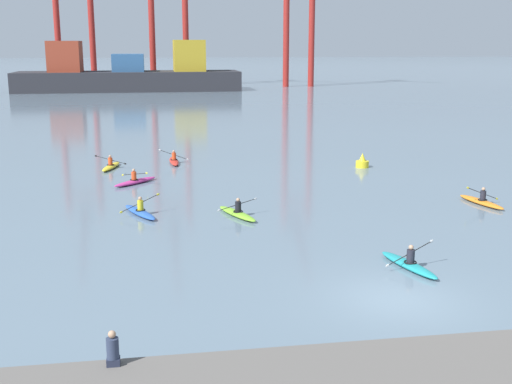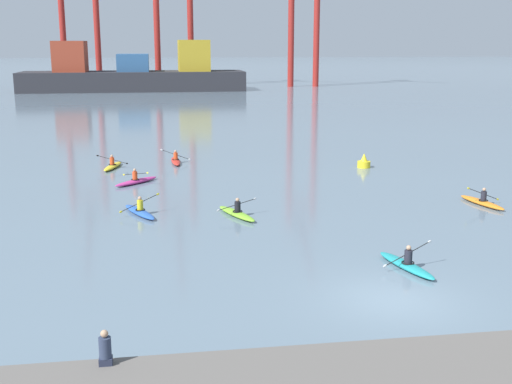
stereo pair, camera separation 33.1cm
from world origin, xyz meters
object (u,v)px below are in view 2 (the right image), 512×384
object	(u,v)px
kayak_blue	(140,211)
kayak_lime	(237,213)
container_barge	(134,74)
kayak_yellow	(113,166)
channel_buoy	(364,162)
kayak_teal	(406,264)
kayak_red	(176,161)
kayak_magenta	(136,181)
seated_onlooker	(105,349)
kayak_orange	(482,202)

from	to	relation	value
kayak_blue	kayak_lime	distance (m)	4.89
container_barge	kayak_yellow	xyz separation A→B (m)	(0.79, -76.87, -2.77)
channel_buoy	kayak_teal	world-z (taller)	kayak_teal
container_barge	kayak_red	size ratio (longest dim) A/B	11.72
kayak_blue	kayak_magenta	bearing A→B (deg)	92.82
kayak_red	seated_onlooker	bearing A→B (deg)	-94.82
kayak_magenta	kayak_red	world-z (taller)	kayak_red
channel_buoy	kayak_yellow	size ratio (longest dim) A/B	0.29
channel_buoy	kayak_lime	bearing A→B (deg)	-131.64
kayak_magenta	seated_onlooker	distance (m)	24.75
kayak_blue	channel_buoy	bearing A→B (deg)	34.89
container_barge	kayak_lime	bearing A→B (deg)	-85.17
kayak_yellow	kayak_red	world-z (taller)	kayak_red
kayak_yellow	seated_onlooker	distance (m)	30.17
channel_buoy	seated_onlooker	xyz separation A→B (m)	(-15.48, -27.69, 0.80)
kayak_blue	seated_onlooker	world-z (taller)	seated_onlooker
kayak_magenta	kayak_orange	bearing A→B (deg)	-24.30
kayak_blue	kayak_teal	world-z (taller)	kayak_teal
container_barge	kayak_magenta	bearing A→B (deg)	-88.24
kayak_magenta	kayak_lime	bearing A→B (deg)	-59.15
kayak_orange	seated_onlooker	xyz separation A→B (m)	(-18.38, -16.45, 0.99)
kayak_magenta	kayak_red	bearing A→B (deg)	68.77
kayak_red	kayak_blue	xyz separation A→B (m)	(-2.25, -14.30, 0.00)
kayak_lime	seated_onlooker	distance (m)	16.95
kayak_orange	seated_onlooker	world-z (taller)	seated_onlooker
channel_buoy	kayak_lime	world-z (taller)	channel_buoy
kayak_red	kayak_yellow	bearing A→B (deg)	-162.50
kayak_yellow	kayak_red	distance (m)	4.57
channel_buoy	kayak_blue	size ratio (longest dim) A/B	0.30
channel_buoy	kayak_lime	distance (m)	15.50
kayak_yellow	kayak_orange	distance (m)	24.28
kayak_teal	kayak_red	bearing A→B (deg)	108.39
kayak_yellow	kayak_orange	bearing A→B (deg)	-34.21
kayak_teal	seated_onlooker	distance (m)	13.04
seated_onlooker	kayak_yellow	bearing A→B (deg)	93.24
kayak_yellow	kayak_lime	size ratio (longest dim) A/B	1.02
channel_buoy	kayak_red	world-z (taller)	kayak_red
channel_buoy	kayak_blue	world-z (taller)	kayak_blue
channel_buoy	kayak_lime	size ratio (longest dim) A/B	0.30
kayak_magenta	kayak_blue	size ratio (longest dim) A/B	0.85
channel_buoy	seated_onlooker	world-z (taller)	seated_onlooker
container_barge	kayak_teal	bearing A→B (deg)	-82.49
kayak_lime	seated_onlooker	world-z (taller)	seated_onlooker
kayak_orange	kayak_lime	world-z (taller)	kayak_orange
kayak_magenta	kayak_yellow	bearing A→B (deg)	107.96
kayak_lime	kayak_teal	distance (m)	10.20
kayak_orange	kayak_lime	size ratio (longest dim) A/B	1.02
kayak_magenta	kayak_lime	distance (m)	10.04
container_barge	channel_buoy	xyz separation A→B (m)	(17.97, -79.28, -2.58)
channel_buoy	kayak_blue	distance (m)	18.38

